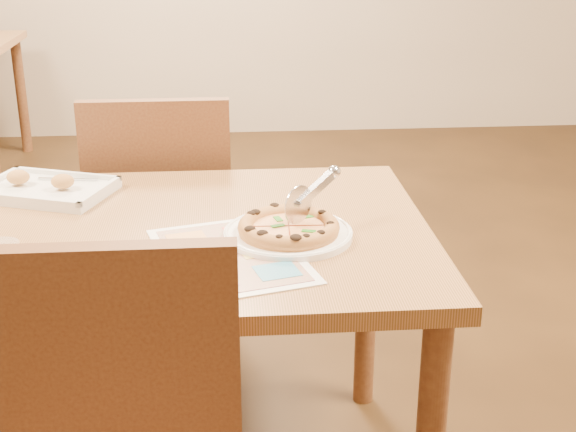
{
  "coord_description": "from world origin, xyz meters",
  "views": [
    {
      "loc": [
        0.19,
        -1.68,
        1.39
      ],
      "look_at": [
        0.33,
        -0.07,
        0.77
      ],
      "focal_mm": 50.0,
      "sensor_mm": 36.0,
      "label": 1
    }
  ],
  "objects": [
    {
      "name": "pizza",
      "position": [
        0.33,
        -0.08,
        0.75
      ],
      "size": [
        0.22,
        0.22,
        0.03
      ],
      "rotation": [
        0.0,
        0.0,
        -0.03
      ],
      "color": "#BF8641",
      "rests_on": "plate"
    },
    {
      "name": "pizza_cutter",
      "position": [
        0.38,
        -0.04,
        0.81
      ],
      "size": [
        0.13,
        0.12,
        0.1
      ],
      "rotation": [
        0.0,
        0.0,
        0.76
      ],
      "color": "silver",
      "rests_on": "pizza"
    },
    {
      "name": "menu",
      "position": [
        0.2,
        -0.16,
        0.72
      ],
      "size": [
        0.37,
        0.45,
        0.0
      ],
      "primitive_type": "cube",
      "rotation": [
        0.0,
        0.0,
        0.27
      ],
      "color": "white",
      "rests_on": "dining_table"
    },
    {
      "name": "glass_tumbler",
      "position": [
        -0.23,
        -0.27,
        0.76
      ],
      "size": [
        0.07,
        0.07,
        0.09
      ],
      "rotation": [
        0.0,
        0.0,
        0.33
      ],
      "color": "maroon",
      "rests_on": "dining_table"
    },
    {
      "name": "dining_table",
      "position": [
        0.0,
        0.0,
        0.63
      ],
      "size": [
        1.3,
        0.85,
        0.72
      ],
      "color": "#A46C41",
      "rests_on": "ground"
    },
    {
      "name": "appetizer_tray",
      "position": [
        -0.26,
        0.26,
        0.73
      ],
      "size": [
        0.36,
        0.31,
        0.06
      ],
      "rotation": [
        0.0,
        0.0,
        -0.35
      ],
      "color": "silver",
      "rests_on": "dining_table"
    },
    {
      "name": "plate",
      "position": [
        0.33,
        -0.07,
        0.73
      ],
      "size": [
        0.32,
        0.32,
        0.02
      ],
      "primitive_type": "cylinder",
      "rotation": [
        0.0,
        0.0,
        0.16
      ],
      "color": "white",
      "rests_on": "dining_table"
    },
    {
      "name": "chair_far",
      "position": [
        -0.0,
        0.6,
        0.57
      ],
      "size": [
        0.42,
        0.42,
        0.47
      ],
      "rotation": [
        0.0,
        0.0,
        3.14
      ],
      "color": "brown",
      "rests_on": "ground"
    }
  ]
}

